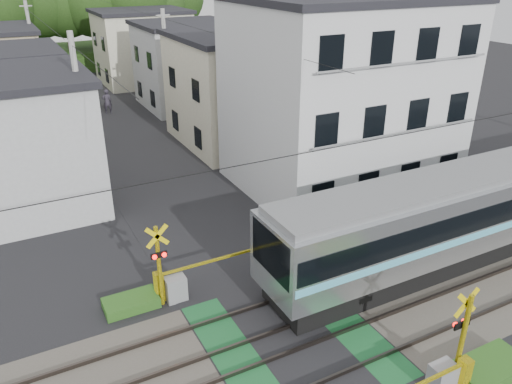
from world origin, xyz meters
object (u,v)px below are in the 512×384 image
apartment_block (342,95)px  crossing_signal_near (447,371)px  crossing_signal_far (172,282)px  pedestrian (107,102)px

apartment_block → crossing_signal_near: bearing=-114.2°
crossing_signal_near → crossing_signal_far: bearing=125.3°
crossing_signal_near → pedestrian: bearing=93.4°
crossing_signal_near → crossing_signal_far: 8.95m
pedestrian → crossing_signal_near: bearing=97.0°
crossing_signal_far → pedestrian: (3.28, 24.69, 0.23)m
crossing_signal_far → pedestrian: bearing=82.4°
crossing_signal_far → crossing_signal_near: bearing=-54.7°
crossing_signal_far → apartment_block: 13.14m
crossing_signal_near → pedestrian: crossing_signal_near is taller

